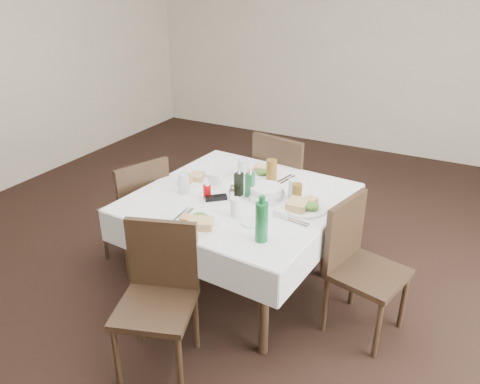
{
  "coord_description": "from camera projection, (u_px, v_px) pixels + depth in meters",
  "views": [
    {
      "loc": [
        1.42,
        -2.51,
        2.15
      ],
      "look_at": [
        0.08,
        0.01,
        0.8
      ],
      "focal_mm": 35.0,
      "sensor_mm": 36.0,
      "label": 1
    }
  ],
  "objects": [
    {
      "name": "ground_plane",
      "position": [
        230.0,
        286.0,
        3.53
      ],
      "size": [
        7.0,
        7.0,
        0.0
      ],
      "primitive_type": "plane",
      "color": "black"
    },
    {
      "name": "room_shell",
      "position": [
        227.0,
        52.0,
        2.8
      ],
      "size": [
        6.04,
        7.04,
        2.8
      ],
      "color": "beige",
      "rests_on": "ground"
    },
    {
      "name": "dining_table",
      "position": [
        239.0,
        206.0,
        3.23
      ],
      "size": [
        1.42,
        1.42,
        0.76
      ],
      "color": "#2E2113",
      "rests_on": "ground"
    },
    {
      "name": "chair_north",
      "position": [
        283.0,
        181.0,
        3.92
      ],
      "size": [
        0.53,
        0.53,
        0.97
      ],
      "color": "#2E2113",
      "rests_on": "ground"
    },
    {
      "name": "chair_south",
      "position": [
        159.0,
        287.0,
        2.68
      ],
      "size": [
        0.53,
        0.53,
        0.89
      ],
      "color": "#2E2113",
      "rests_on": "ground"
    },
    {
      "name": "chair_east",
      "position": [
        357.0,
        258.0,
        2.95
      ],
      "size": [
        0.51,
        0.51,
        0.89
      ],
      "color": "#2E2113",
      "rests_on": "ground"
    },
    {
      "name": "chair_west",
      "position": [
        139.0,
        207.0,
        3.57
      ],
      "size": [
        0.55,
        0.55,
        0.91
      ],
      "color": "#2E2113",
      "rests_on": "ground"
    },
    {
      "name": "meal_north",
      "position": [
        264.0,
        172.0,
        3.52
      ],
      "size": [
        0.24,
        0.24,
        0.05
      ],
      "color": "white",
      "rests_on": "dining_table"
    },
    {
      "name": "meal_south",
      "position": [
        197.0,
        223.0,
        2.8
      ],
      "size": [
        0.28,
        0.28,
        0.06
      ],
      "color": "white",
      "rests_on": "dining_table"
    },
    {
      "name": "meal_east",
      "position": [
        304.0,
        206.0,
        3.0
      ],
      "size": [
        0.3,
        0.3,
        0.06
      ],
      "color": "white",
      "rests_on": "dining_table"
    },
    {
      "name": "meal_west",
      "position": [
        192.0,
        179.0,
        3.4
      ],
      "size": [
        0.24,
        0.24,
        0.05
      ],
      "color": "white",
      "rests_on": "dining_table"
    },
    {
      "name": "side_plate_a",
      "position": [
        235.0,
        175.0,
        3.5
      ],
      "size": [
        0.16,
        0.16,
        0.01
      ],
      "color": "white",
      "rests_on": "dining_table"
    },
    {
      "name": "side_plate_b",
      "position": [
        253.0,
        222.0,
        2.85
      ],
      "size": [
        0.15,
        0.15,
        0.01
      ],
      "color": "white",
      "rests_on": "dining_table"
    },
    {
      "name": "water_n",
      "position": [
        243.0,
        168.0,
        3.46
      ],
      "size": [
        0.08,
        0.08,
        0.14
      ],
      "color": "silver",
      "rests_on": "dining_table"
    },
    {
      "name": "water_s",
      "position": [
        236.0,
        207.0,
        2.91
      ],
      "size": [
        0.06,
        0.06,
        0.12
      ],
      "color": "silver",
      "rests_on": "dining_table"
    },
    {
      "name": "water_e",
      "position": [
        294.0,
        189.0,
        3.13
      ],
      "size": [
        0.07,
        0.07,
        0.14
      ],
      "color": "silver",
      "rests_on": "dining_table"
    },
    {
      "name": "water_w",
      "position": [
        183.0,
        183.0,
        3.21
      ],
      "size": [
        0.08,
        0.08,
        0.14
      ],
      "color": "silver",
      "rests_on": "dining_table"
    },
    {
      "name": "iced_tea_a",
      "position": [
        272.0,
        170.0,
        3.39
      ],
      "size": [
        0.08,
        0.08,
        0.16
      ],
      "color": "brown",
      "rests_on": "dining_table"
    },
    {
      "name": "iced_tea_b",
      "position": [
        297.0,
        193.0,
        3.07
      ],
      "size": [
        0.06,
        0.06,
        0.13
      ],
      "color": "brown",
      "rests_on": "dining_table"
    },
    {
      "name": "bread_basket",
      "position": [
        266.0,
        192.0,
        3.15
      ],
      "size": [
        0.24,
        0.24,
        0.08
      ],
      "color": "silver",
      "rests_on": "dining_table"
    },
    {
      "name": "oil_cruet_dark",
      "position": [
        239.0,
        183.0,
        3.17
      ],
      "size": [
        0.05,
        0.05,
        0.21
      ],
      "color": "black",
      "rests_on": "dining_table"
    },
    {
      "name": "oil_cruet_green",
      "position": [
        250.0,
        184.0,
        3.15
      ],
      "size": [
        0.05,
        0.05,
        0.21
      ],
      "color": "#17632F",
      "rests_on": "dining_table"
    },
    {
      "name": "ketchup_bottle",
      "position": [
        207.0,
        191.0,
        3.14
      ],
      "size": [
        0.05,
        0.05,
        0.11
      ],
      "color": "#B80305",
      "rests_on": "dining_table"
    },
    {
      "name": "salt_shaker",
      "position": [
        231.0,
        196.0,
        3.11
      ],
      "size": [
        0.03,
        0.03,
        0.08
      ],
      "color": "white",
      "rests_on": "dining_table"
    },
    {
      "name": "pepper_shaker",
      "position": [
        232.0,
        191.0,
        3.18
      ],
      "size": [
        0.03,
        0.03,
        0.07
      ],
      "color": "#3F2B1A",
      "rests_on": "dining_table"
    },
    {
      "name": "coffee_mug",
      "position": [
        215.0,
        180.0,
        3.33
      ],
      "size": [
        0.12,
        0.12,
        0.09
      ],
      "color": "white",
      "rests_on": "dining_table"
    },
    {
      "name": "sunglasses",
      "position": [
        216.0,
        198.0,
        3.13
      ],
      "size": [
        0.14,
        0.13,
        0.03
      ],
      "color": "black",
      "rests_on": "dining_table"
    },
    {
      "name": "green_bottle",
      "position": [
        262.0,
        221.0,
        2.61
      ],
      "size": [
        0.07,
        0.07,
        0.28
      ],
      "color": "#17632F",
      "rests_on": "dining_table"
    },
    {
      "name": "sugar_caddy",
      "position": [
        280.0,
        213.0,
        2.92
      ],
      "size": [
        0.09,
        0.06,
        0.04
      ],
      "color": "white",
      "rests_on": "dining_table"
    },
    {
      "name": "cutlery_n",
      "position": [
        285.0,
        180.0,
        3.43
      ],
      "size": [
        0.09,
        0.21,
        0.01
      ],
      "color": "silver",
      "rests_on": "dining_table"
    },
    {
      "name": "cutlery_s",
      "position": [
        183.0,
        215.0,
        2.93
      ],
      "size": [
        0.07,
        0.21,
        0.01
      ],
      "color": "silver",
      "rests_on": "dining_table"
    },
    {
      "name": "cutlery_e",
      "position": [
        295.0,
        222.0,
        2.85
      ],
      "size": [
        0.18,
        0.07,
        0.01
      ],
      "color": "silver",
      "rests_on": "dining_table"
    },
    {
      "name": "cutlery_w",
      "position": [
        202.0,
        177.0,
        3.47
      ],
      "size": [
        0.21,
        0.1,
        0.01
      ],
      "color": "silver",
      "rests_on": "dining_table"
    }
  ]
}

